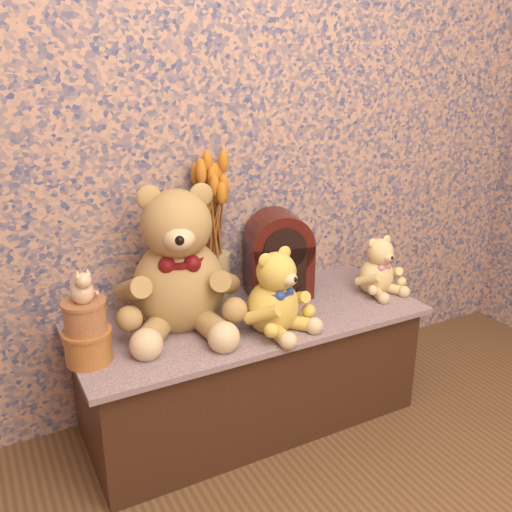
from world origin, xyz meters
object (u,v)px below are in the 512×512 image
Objects in this scene: teddy_medium at (273,287)px; ceramic_vase at (215,277)px; biscuit_tin_lower at (88,346)px; cat_figurine at (81,284)px; teddy_large at (178,251)px; cathedral_radio at (278,254)px; teddy_small at (377,262)px.

teddy_medium is 1.62× the size of ceramic_vase.
teddy_medium is at bearing -6.73° from biscuit_tin_lower.
cat_figurine reaches higher than biscuit_tin_lower.
teddy_large is 1.61× the size of cathedral_radio.
biscuit_tin_lower is 0.20m from cat_figurine.
cathedral_radio reaches higher than teddy_medium.
biscuit_tin_lower is at bearing -156.32° from ceramic_vase.
cat_figurine reaches higher than ceramic_vase.
ceramic_vase is 1.35× the size of biscuit_tin_lower.
teddy_large is 3.79× the size of biscuit_tin_lower.
teddy_small is at bearing 9.44° from teddy_large.
teddy_small is (0.77, -0.10, -0.14)m from teddy_large.
ceramic_vase is (0.18, 0.11, -0.17)m from teddy_large.
biscuit_tin_lower is at bearing -144.46° from teddy_large.
teddy_medium is at bearing -18.88° from teddy_large.
biscuit_tin_lower is at bearing 153.66° from teddy_medium.
teddy_large reaches higher than teddy_medium.
biscuit_tin_lower is (-0.52, -0.23, -0.04)m from ceramic_vase.
teddy_small is 1.28× the size of ceramic_vase.
cathedral_radio reaches higher than ceramic_vase.
cathedral_radio is at bearing -12.38° from ceramic_vase.
biscuit_tin_lower is 1.24× the size of cat_figurine.
teddy_small is at bearing -9.92° from teddy_medium.
cathedral_radio reaches higher than teddy_small.
cat_figurine is (0.00, 0.00, 0.20)m from biscuit_tin_lower.
cat_figurine is (-1.10, -0.02, 0.13)m from teddy_small.
teddy_small is (0.51, 0.09, -0.03)m from teddy_medium.
teddy_small is at bearing -19.74° from ceramic_vase.
teddy_medium is 0.93× the size of cathedral_radio.
cat_figurine is at bearing 175.12° from teddy_small.
biscuit_tin_lower is at bearing 0.00° from cat_figurine.
teddy_small is at bearing -4.57° from cat_figurine.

